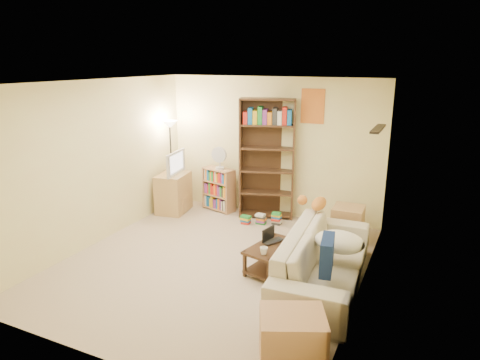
% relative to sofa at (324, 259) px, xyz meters
% --- Properties ---
extents(room, '(4.50, 4.54, 2.52)m').
position_rel_sofa_xyz_m(room, '(-1.55, -0.05, 1.28)').
color(room, '#C0A390').
rests_on(room, ground).
extents(sofa, '(2.45, 1.21, 0.68)m').
position_rel_sofa_xyz_m(sofa, '(0.00, 0.00, 0.00)').
color(sofa, '#C0B19F').
rests_on(sofa, ground).
extents(navy_pillow, '(0.21, 0.46, 0.40)m').
position_rel_sofa_xyz_m(navy_pillow, '(0.14, -0.50, 0.31)').
color(navy_pillow, '#122250').
rests_on(navy_pillow, sofa).
extents(cream_blanket, '(0.63, 0.45, 0.27)m').
position_rel_sofa_xyz_m(cream_blanket, '(0.16, 0.07, 0.24)').
color(cream_blanket, silver).
rests_on(cream_blanket, sofa).
extents(tabby_cat, '(0.54, 0.22, 0.18)m').
position_rel_sofa_xyz_m(tabby_cat, '(-0.36, 0.87, 0.43)').
color(tabby_cat, '#C8732A').
rests_on(tabby_cat, sofa).
extents(coffee_table, '(0.62, 0.89, 0.36)m').
position_rel_sofa_xyz_m(coffee_table, '(-0.72, 0.06, -0.12)').
color(coffee_table, '#3A2716').
rests_on(coffee_table, ground).
extents(laptop, '(0.49, 0.47, 0.03)m').
position_rel_sofa_xyz_m(laptop, '(-0.71, 0.16, 0.03)').
color(laptop, black).
rests_on(laptop, coffee_table).
extents(laptop_screen, '(0.07, 0.27, 0.18)m').
position_rel_sofa_xyz_m(laptop_screen, '(-0.83, 0.19, 0.13)').
color(laptop_screen, white).
rests_on(laptop_screen, laptop).
extents(mug, '(0.16, 0.16, 0.10)m').
position_rel_sofa_xyz_m(mug, '(-0.73, -0.22, 0.07)').
color(mug, white).
rests_on(mug, coffee_table).
extents(tv_remote, '(0.06, 0.15, 0.02)m').
position_rel_sofa_xyz_m(tv_remote, '(-0.57, 0.31, 0.03)').
color(tv_remote, black).
rests_on(tv_remote, coffee_table).
extents(tv_stand, '(0.58, 0.75, 0.73)m').
position_rel_sofa_xyz_m(tv_stand, '(-3.25, 1.52, 0.02)').
color(tv_stand, tan).
rests_on(tv_stand, ground).
extents(television, '(0.77, 0.32, 0.43)m').
position_rel_sofa_xyz_m(television, '(-3.25, 1.52, 0.60)').
color(television, black).
rests_on(television, tv_stand).
extents(tall_bookshelf, '(1.02, 0.58, 2.14)m').
position_rel_sofa_xyz_m(tall_bookshelf, '(-1.57, 2.00, 0.79)').
color(tall_bookshelf, '#482D1B').
rests_on(tall_bookshelf, ground).
extents(short_bookshelf, '(0.68, 0.41, 0.81)m').
position_rel_sofa_xyz_m(short_bookshelf, '(-2.51, 1.94, 0.07)').
color(short_bookshelf, tan).
rests_on(short_bookshelf, ground).
extents(desk_fan, '(0.29, 0.16, 0.42)m').
position_rel_sofa_xyz_m(desk_fan, '(-2.47, 1.90, 0.71)').
color(desk_fan, silver).
rests_on(desk_fan, short_bookshelf).
extents(floor_lamp, '(0.29, 0.29, 1.70)m').
position_rel_sofa_xyz_m(floor_lamp, '(-3.35, 1.64, 1.02)').
color(floor_lamp, black).
rests_on(floor_lamp, ground).
extents(side_table, '(0.48, 0.48, 0.54)m').
position_rel_sofa_xyz_m(side_table, '(-0.01, 1.58, -0.07)').
color(side_table, tan).
rests_on(side_table, ground).
extents(end_cabinet, '(0.76, 0.70, 0.50)m').
position_rel_sofa_xyz_m(end_cabinet, '(0.10, -1.58, -0.09)').
color(end_cabinet, tan).
rests_on(end_cabinet, ground).
extents(book_stacks, '(0.68, 0.34, 0.21)m').
position_rel_sofa_xyz_m(book_stacks, '(-1.48, 1.61, -0.25)').
color(book_stacks, red).
rests_on(book_stacks, ground).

